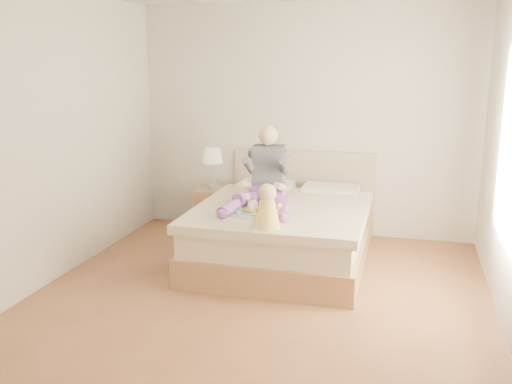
% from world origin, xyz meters
% --- Properties ---
extents(room, '(4.02, 4.22, 2.71)m').
position_xyz_m(room, '(0.08, 0.01, 1.51)').
color(room, brown).
rests_on(room, ground).
extents(bed, '(1.70, 2.18, 1.00)m').
position_xyz_m(bed, '(0.00, 1.08, 0.32)').
color(bed, olive).
rests_on(bed, ground).
extents(nightstand, '(0.48, 0.44, 0.55)m').
position_xyz_m(nightstand, '(-1.00, 1.73, 0.27)').
color(nightstand, olive).
rests_on(nightstand, ground).
extents(lamp, '(0.24, 0.24, 0.48)m').
position_xyz_m(lamp, '(-1.04, 1.76, 0.92)').
color(lamp, silver).
rests_on(lamp, nightstand).
extents(adult, '(0.69, 0.99, 0.82)m').
position_xyz_m(adult, '(-0.19, 0.96, 0.85)').
color(adult, '#793B94').
rests_on(adult, bed).
extents(tray, '(0.55, 0.46, 0.14)m').
position_xyz_m(tray, '(-0.13, 0.53, 0.64)').
color(tray, silver).
rests_on(tray, bed).
extents(baby, '(0.29, 0.36, 0.40)m').
position_xyz_m(baby, '(0.03, 0.14, 0.77)').
color(baby, '#FCD94F').
rests_on(baby, bed).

